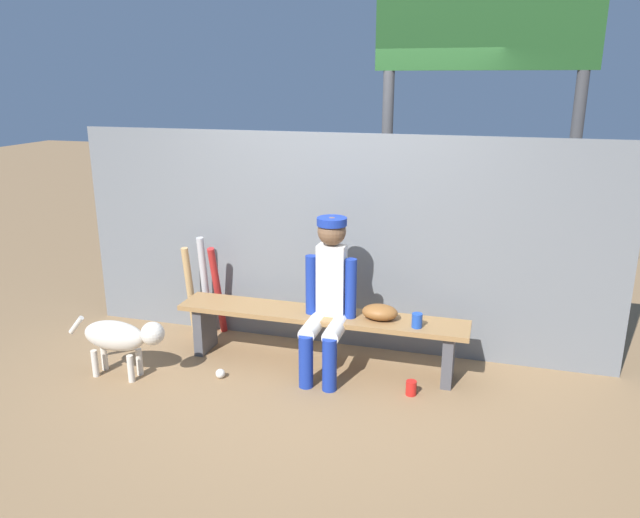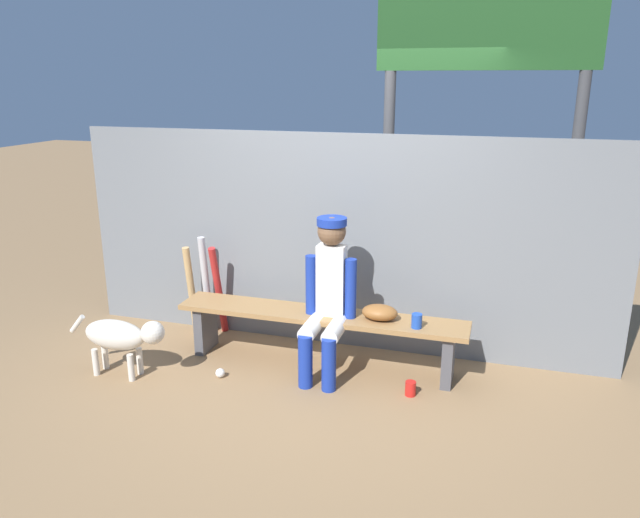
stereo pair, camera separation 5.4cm
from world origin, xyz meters
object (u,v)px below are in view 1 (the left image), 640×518
Objects in this scene: player_seated at (328,293)px; cup_on_bench at (417,320)px; bat_wood_tan at (190,291)px; scoreboard at (490,72)px; bat_aluminum_silver at (205,286)px; baseball_glove at (380,312)px; baseball at (220,374)px; cup_on_ground at (411,388)px; bat_aluminum_red at (218,291)px; dog at (121,337)px; dugout_bench at (320,325)px.

player_seated is 0.71m from cup_on_bench.
cup_on_bench is at bearing -9.67° from bat_wood_tan.
bat_aluminum_silver is at bearing -159.50° from scoreboard.
bat_wood_tan is (-1.78, 0.28, -0.10)m from baseball_glove.
bat_aluminum_silver is 8.38× the size of cup_on_bench.
baseball is at bearing -138.64° from scoreboard.
baseball is at bearing -57.33° from bat_aluminum_silver.
bat_aluminum_silver is 8.38× the size of cup_on_ground.
bat_aluminum_red is 1.02m from dog.
bat_aluminum_red is 0.13m from bat_aluminum_silver.
cup_on_bench is at bearing -14.28° from baseball_glove.
bat_wood_tan is at bearing -165.28° from bat_aluminum_silver.
scoreboard is (1.06, 1.29, 1.63)m from player_seated.
bat_aluminum_silver is at bearing -179.56° from bat_aluminum_red.
dugout_bench reaches higher than baseball.
dugout_bench is at bearing 160.22° from cup_on_ground.
dog is at bearing -145.00° from scoreboard.
player_seated reaches higher than dog.
cup_on_ground is 0.50m from cup_on_bench.
player_seated is 1.35× the size of bat_aluminum_silver.
cup_on_ground is (0.30, -0.28, -0.46)m from baseball_glove.
cup_on_bench is (1.83, -0.39, 0.08)m from bat_aluminum_red.
dugout_bench is 21.38× the size of cup_on_bench.
cup_on_ground is at bearing 8.74° from dog.
cup_on_ground is at bearing -88.77° from cup_on_bench.
player_seated is 4.45× the size of baseball_glove.
cup_on_ground is (0.79, -0.28, -0.30)m from dugout_bench.
player_seated is at bearing 18.80° from dog.
baseball_glove is 2.55× the size of cup_on_ground.
cup_on_ground is 1.00× the size of cup_on_bench.
player_seated is 1.06m from baseball.
player_seated is 11.32× the size of cup_on_bench.
player_seated is at bearing -15.42° from bat_wood_tan.
bat_aluminum_silver is at bearing 168.70° from cup_on_bench.
dugout_bench reaches higher than cup_on_ground.
bat_wood_tan is at bearing 164.93° from cup_on_ground.
bat_aluminum_silver is (-1.26, 0.42, -0.21)m from player_seated.
cup_on_bench is 0.13× the size of dog.
cup_on_bench is at bearing 13.81° from baseball.
cup_on_ground is at bearing -14.36° from player_seated.
dog is at bearing -156.39° from dugout_bench.
bat_wood_tan reaches higher than cup_on_ground.
baseball_glove is 2.55× the size of cup_on_bench.
cup_on_ground is 2.71m from scoreboard.
baseball_glove is 0.34× the size of bat_wood_tan.
bat_aluminum_silver is 0.28× the size of scoreboard.
bat_aluminum_silver is at bearing 163.03° from cup_on_ground.
baseball_glove is 1.34m from baseball.
baseball_glove is 0.30× the size of bat_aluminum_silver.
bat_wood_tan is at bearing 171.11° from baseball_glove.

